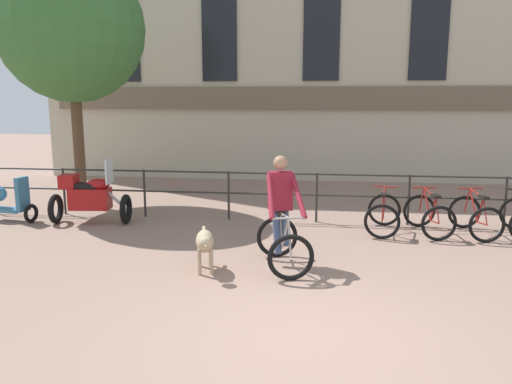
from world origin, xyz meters
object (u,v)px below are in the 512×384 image
object	(u,v)px
cyclist_with_bike	(282,217)
parked_scooter	(5,200)
parked_bicycle_mid_left	(429,215)
parked_bicycle_mid_right	(475,217)
dog	(205,243)
parked_bicycle_near_lamp	(383,214)
parked_motorcycle	(89,197)

from	to	relation	value
cyclist_with_bike	parked_scooter	distance (m)	6.44
parked_bicycle_mid_left	parked_bicycle_mid_right	distance (m)	0.85
dog	parked_bicycle_near_lamp	distance (m)	3.95
parked_motorcycle	dog	bearing A→B (deg)	-136.48
parked_bicycle_mid_right	dog	bearing A→B (deg)	24.02
parked_motorcycle	parked_bicycle_mid_left	size ratio (longest dim) A/B	1.38
parked_bicycle_near_lamp	parked_motorcycle	bearing A→B (deg)	9.83
cyclist_with_bike	parked_bicycle_near_lamp	bearing A→B (deg)	35.81
parked_bicycle_mid_right	parked_scooter	world-z (taller)	parked_scooter
parked_bicycle_near_lamp	dog	bearing A→B (deg)	51.55
cyclist_with_bike	parked_bicycle_mid_right	distance (m)	4.17
parked_bicycle_mid_left	parked_scooter	bearing A→B (deg)	-8.02
parked_bicycle_near_lamp	cyclist_with_bike	bearing A→B (deg)	60.07
dog	parked_scooter	size ratio (longest dim) A/B	0.76
dog	cyclist_with_bike	bearing A→B (deg)	7.08
cyclist_with_bike	parked_bicycle_mid_left	distance (m)	3.49
cyclist_with_bike	dog	bearing A→B (deg)	-173.35
parked_scooter	parked_bicycle_near_lamp	bearing A→B (deg)	-80.66
parked_motorcycle	parked_bicycle_mid_right	world-z (taller)	parked_motorcycle
parked_motorcycle	parked_scooter	bearing A→B (deg)	83.77
cyclist_with_bike	parked_bicycle_near_lamp	world-z (taller)	cyclist_with_bike
parked_motorcycle	parked_bicycle_near_lamp	distance (m)	5.97
parked_bicycle_near_lamp	parked_scooter	world-z (taller)	parked_scooter
cyclist_with_bike	parked_scooter	world-z (taller)	cyclist_with_bike
cyclist_with_bike	parked_bicycle_mid_left	size ratio (longest dim) A/B	1.42
parked_motorcycle	parked_scooter	world-z (taller)	parked_motorcycle
parked_motorcycle	parked_bicycle_mid_right	distance (m)	7.68
cyclist_with_bike	parked_motorcycle	xyz separation A→B (m)	(-4.17, 2.14, -0.20)
parked_motorcycle	parked_bicycle_mid_left	xyz separation A→B (m)	(6.82, 0.09, -0.20)
parked_bicycle_mid_left	parked_bicycle_near_lamp	bearing A→B (deg)	-8.61
parked_motorcycle	parked_bicycle_mid_left	distance (m)	6.82
parked_bicycle_mid_left	parked_scooter	xyz separation A→B (m)	(-8.72, -0.09, 0.10)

